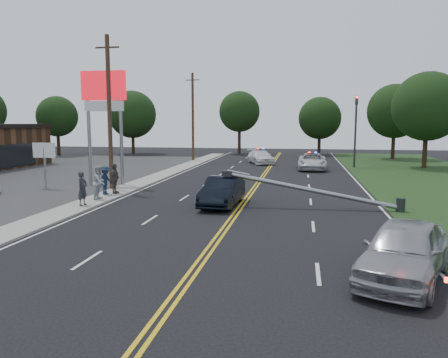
% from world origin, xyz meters
% --- Properties ---
extents(ground, '(120.00, 120.00, 0.00)m').
position_xyz_m(ground, '(0.00, 0.00, 0.00)').
color(ground, black).
rests_on(ground, ground).
extents(sidewalk, '(1.80, 70.00, 0.12)m').
position_xyz_m(sidewalk, '(-8.40, 10.00, 0.06)').
color(sidewalk, gray).
rests_on(sidewalk, ground).
extents(centerline_yellow, '(0.36, 80.00, 0.00)m').
position_xyz_m(centerline_yellow, '(0.00, 10.00, 0.01)').
color(centerline_yellow, gold).
rests_on(centerline_yellow, ground).
extents(pylon_sign, '(3.20, 0.35, 8.00)m').
position_xyz_m(pylon_sign, '(-10.50, 14.00, 6.00)').
color(pylon_sign, gray).
rests_on(pylon_sign, ground).
extents(small_sign, '(1.60, 0.14, 3.10)m').
position_xyz_m(small_sign, '(-14.00, 12.00, 2.33)').
color(small_sign, gray).
rests_on(small_sign, ground).
extents(traffic_signal, '(0.28, 0.41, 7.05)m').
position_xyz_m(traffic_signal, '(8.30, 30.00, 4.21)').
color(traffic_signal, '#2D2D30').
rests_on(traffic_signal, ground).
extents(fallen_streetlight, '(9.36, 0.44, 1.91)m').
position_xyz_m(fallen_streetlight, '(4.19, 8.00, 0.92)').
color(fallen_streetlight, '#2D2D30').
rests_on(fallen_streetlight, ground).
extents(utility_pole_mid, '(1.60, 0.28, 10.00)m').
position_xyz_m(utility_pole_mid, '(-9.20, 12.00, 5.08)').
color(utility_pole_mid, '#382619').
rests_on(utility_pole_mid, ground).
extents(utility_pole_far, '(1.60, 0.28, 10.00)m').
position_xyz_m(utility_pole_far, '(-9.20, 34.00, 5.08)').
color(utility_pole_far, '#382619').
rests_on(utility_pole_far, ground).
extents(tree_4, '(5.39, 5.39, 7.93)m').
position_xyz_m(tree_4, '(-29.13, 39.11, 5.22)').
color(tree_4, black).
rests_on(tree_4, ground).
extents(tree_5, '(6.62, 6.62, 8.85)m').
position_xyz_m(tree_5, '(-20.37, 43.68, 5.54)').
color(tree_5, black).
rests_on(tree_5, ground).
extents(tree_6, '(5.72, 5.72, 8.80)m').
position_xyz_m(tree_6, '(-5.63, 46.59, 5.93)').
color(tree_6, black).
rests_on(tree_6, ground).
extents(tree_7, '(5.79, 5.79, 7.92)m').
position_xyz_m(tree_7, '(5.47, 46.92, 5.02)').
color(tree_7, black).
rests_on(tree_7, ground).
extents(tree_8, '(6.54, 6.54, 9.07)m').
position_xyz_m(tree_8, '(14.11, 41.33, 5.78)').
color(tree_8, black).
rests_on(tree_8, ground).
extents(tree_9, '(6.69, 6.69, 9.34)m').
position_xyz_m(tree_9, '(15.04, 30.79, 5.98)').
color(tree_9, black).
rests_on(tree_9, ground).
extents(crashed_sedan, '(1.89, 4.81, 1.56)m').
position_xyz_m(crashed_sedan, '(-1.03, 8.06, 0.78)').
color(crashed_sedan, black).
rests_on(crashed_sedan, ground).
extents(waiting_sedan, '(3.77, 5.40, 1.71)m').
position_xyz_m(waiting_sedan, '(6.08, -2.02, 0.85)').
color(waiting_sedan, '#9A9BA1').
rests_on(waiting_sedan, ground).
extents(emergency_a, '(2.65, 5.63, 1.56)m').
position_xyz_m(emergency_a, '(4.14, 27.17, 0.78)').
color(emergency_a, silver).
rests_on(emergency_a, ground).
extents(emergency_b, '(3.73, 5.47, 1.47)m').
position_xyz_m(emergency_b, '(-1.28, 32.45, 0.74)').
color(emergency_b, silver).
rests_on(emergency_b, ground).
extents(bystander_a, '(0.51, 0.71, 1.80)m').
position_xyz_m(bystander_a, '(-8.20, 6.23, 1.02)').
color(bystander_a, '#2A2932').
rests_on(bystander_a, sidewalk).
extents(bystander_b, '(0.78, 0.97, 1.93)m').
position_xyz_m(bystander_b, '(-8.17, 8.12, 1.08)').
color(bystander_b, '#ACACB0').
rests_on(bystander_b, sidewalk).
extents(bystander_c, '(0.84, 1.21, 1.72)m').
position_xyz_m(bystander_c, '(-8.55, 9.72, 0.98)').
color(bystander_c, '#1A2743').
rests_on(bystander_c, sidewalk).
extents(bystander_d, '(0.48, 1.09, 1.84)m').
position_xyz_m(bystander_d, '(-8.15, 10.14, 1.04)').
color(bystander_d, '#574B46').
rests_on(bystander_d, sidewalk).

